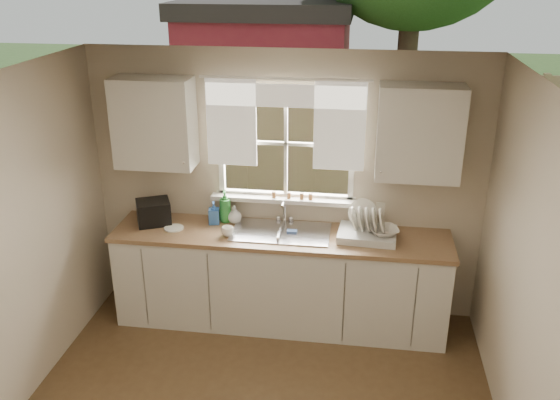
# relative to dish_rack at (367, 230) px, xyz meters

# --- Properties ---
(room_walls) EXTENTS (3.62, 4.02, 2.50)m
(room_walls) POSITION_rel_dish_rack_xyz_m (-0.77, -1.78, 0.26)
(room_walls) COLOR beige
(room_walls) RESTS_ON ground
(ceiling) EXTENTS (3.60, 4.00, 0.02)m
(ceiling) POSITION_rel_dish_rack_xyz_m (-0.77, -1.71, 1.52)
(ceiling) COLOR silver
(ceiling) RESTS_ON room_walls
(window) EXTENTS (1.38, 0.16, 1.06)m
(window) POSITION_rel_dish_rack_xyz_m (-0.77, 0.29, 0.51)
(window) COLOR white
(window) RESTS_ON room_walls
(curtains) EXTENTS (1.50, 0.03, 0.81)m
(curtains) POSITION_rel_dish_rack_xyz_m (-0.77, 0.24, 0.95)
(curtains) COLOR white
(curtains) RESTS_ON room_walls
(base_cabinets) EXTENTS (3.00, 0.62, 0.87)m
(base_cabinets) POSITION_rel_dish_rack_xyz_m (-0.77, -0.03, -0.55)
(base_cabinets) COLOR silver
(base_cabinets) RESTS_ON ground
(countertop) EXTENTS (3.04, 0.65, 0.04)m
(countertop) POSITION_rel_dish_rack_xyz_m (-0.77, -0.03, -0.09)
(countertop) COLOR #8F6B47
(countertop) RESTS_ON base_cabinets
(upper_cabinet_left) EXTENTS (0.70, 0.33, 0.80)m
(upper_cabinet_left) POSITION_rel_dish_rack_xyz_m (-1.92, 0.11, 0.87)
(upper_cabinet_left) COLOR silver
(upper_cabinet_left) RESTS_ON room_walls
(upper_cabinet_right) EXTENTS (0.70, 0.33, 0.80)m
(upper_cabinet_right) POSITION_rel_dish_rack_xyz_m (0.38, 0.11, 0.87)
(upper_cabinet_right) COLOR silver
(upper_cabinet_right) RESTS_ON room_walls
(wall_outlet) EXTENTS (0.08, 0.01, 0.12)m
(wall_outlet) POSITION_rel_dish_rack_xyz_m (0.11, 0.27, 0.10)
(wall_outlet) COLOR beige
(wall_outlet) RESTS_ON room_walls
(sill_jars) EXTENTS (0.38, 0.04, 0.06)m
(sill_jars) POSITION_rel_dish_rack_xyz_m (-0.68, 0.23, 0.20)
(sill_jars) COLOR brown
(sill_jars) RESTS_ON window
(sink) EXTENTS (0.88, 0.52, 0.40)m
(sink) POSITION_rel_dish_rack_xyz_m (-0.77, -0.00, -0.14)
(sink) COLOR #B7B7BC
(sink) RESTS_ON countertop
(dish_rack) EXTENTS (0.53, 0.41, 0.31)m
(dish_rack) POSITION_rel_dish_rack_xyz_m (0.00, 0.00, 0.00)
(dish_rack) COLOR silver
(dish_rack) RESTS_ON countertop
(bowl) EXTENTS (0.32, 0.32, 0.06)m
(bowl) POSITION_rel_dish_rack_xyz_m (0.14, -0.05, 0.03)
(bowl) COLOR silver
(bowl) RESTS_ON dish_rack
(soap_bottle_a) EXTENTS (0.13, 0.13, 0.31)m
(soap_bottle_a) POSITION_rel_dish_rack_xyz_m (-1.32, 0.16, 0.08)
(soap_bottle_a) COLOR #297F30
(soap_bottle_a) RESTS_ON countertop
(soap_bottle_b) EXTENTS (0.11, 0.12, 0.22)m
(soap_bottle_b) POSITION_rel_dish_rack_xyz_m (-1.41, 0.11, 0.04)
(soap_bottle_b) COLOR #3267BC
(soap_bottle_b) RESTS_ON countertop
(soap_bottle_c) EXTENTS (0.16, 0.16, 0.17)m
(soap_bottle_c) POSITION_rel_dish_rack_xyz_m (-1.23, 0.16, 0.01)
(soap_bottle_c) COLOR beige
(soap_bottle_c) RESTS_ON countertop
(saucer) EXTENTS (0.18, 0.18, 0.01)m
(saucer) POSITION_rel_dish_rack_xyz_m (-1.75, -0.06, -0.06)
(saucer) COLOR white
(saucer) RESTS_ON countertop
(cup) EXTENTS (0.13, 0.13, 0.09)m
(cup) POSITION_rel_dish_rack_xyz_m (-1.23, -0.14, -0.03)
(cup) COLOR silver
(cup) RESTS_ON countertop
(black_appliance) EXTENTS (0.38, 0.36, 0.22)m
(black_appliance) POSITION_rel_dish_rack_xyz_m (-1.97, 0.04, 0.04)
(black_appliance) COLOR black
(black_appliance) RESTS_ON countertop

